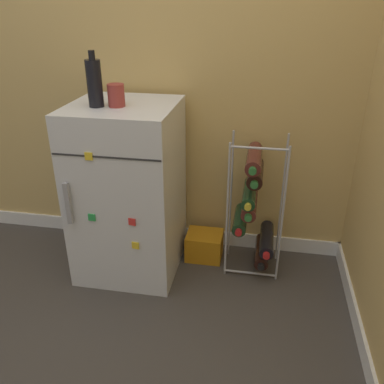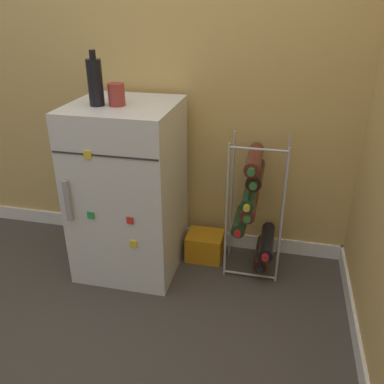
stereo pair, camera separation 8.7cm
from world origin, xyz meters
name	(u,v)px [view 1 (the left image)]	position (x,y,z in m)	size (l,w,h in m)	color
ground_plane	(143,309)	(0.00, 0.00, 0.00)	(14.00, 14.00, 0.00)	#423D38
wall_back	(168,30)	(0.00, 0.69, 1.24)	(7.04, 0.07, 2.50)	tan
mini_fridge	(128,191)	(-0.16, 0.37, 0.46)	(0.52, 0.54, 0.93)	silver
wine_rack	(254,205)	(0.50, 0.46, 0.39)	(0.29, 0.33, 0.77)	#B2B2B7
soda_box	(204,245)	(0.23, 0.50, 0.08)	(0.21, 0.17, 0.16)	orange
fridge_top_cup	(116,95)	(-0.17, 0.32, 0.98)	(0.08, 0.08, 0.10)	maroon
fridge_top_bottle	(94,83)	(-0.26, 0.30, 1.04)	(0.07, 0.07, 0.25)	black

